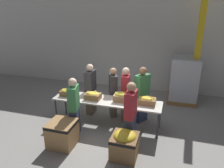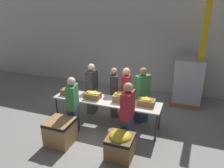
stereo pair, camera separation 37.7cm
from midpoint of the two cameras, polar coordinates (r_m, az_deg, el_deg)
ground_plane at (r=6.62m, az=0.23°, el=-10.66°), size 30.00×30.00×0.00m
wall_back at (r=8.91m, az=7.50°, el=11.15°), size 16.00×0.08×4.00m
sorting_table at (r=6.26m, az=0.24°, el=-4.66°), size 3.11×0.71×0.82m
banana_box_0 at (r=6.66m, az=-9.72°, el=-1.88°), size 0.42×0.28×0.22m
banana_box_1 at (r=6.31m, az=-3.37°, el=-2.89°), size 0.45×0.31×0.24m
banana_box_2 at (r=6.13m, az=4.26°, el=-3.40°), size 0.45×0.32×0.26m
banana_box_3 at (r=6.01m, az=10.79°, el=-4.50°), size 0.46×0.30×0.23m
volunteer_0 at (r=6.51m, az=9.51°, el=-3.09°), size 0.44×0.51×1.72m
volunteer_1 at (r=7.02m, az=-3.72°, el=-1.30°), size 0.24×0.45×1.66m
volunteer_2 at (r=6.59m, az=5.25°, el=-2.81°), size 0.28×0.47×1.67m
volunteer_3 at (r=5.93m, az=-8.36°, el=-5.87°), size 0.31×0.48×1.64m
volunteer_4 at (r=6.81m, az=2.13°, el=-2.28°), size 0.37×0.48×1.59m
volunteer_5 at (r=5.38m, az=6.09°, el=-8.31°), size 0.25×0.47×1.71m
donation_bin_0 at (r=5.81m, az=-11.55°, el=-11.95°), size 0.65×0.65×0.65m
donation_bin_1 at (r=5.25m, az=4.28°, el=-15.39°), size 0.61×0.61×0.68m
support_pillar at (r=7.84m, az=23.91°, el=8.28°), size 0.19×0.19×4.00m
pallet_stack_0 at (r=8.20m, az=20.51°, el=0.56°), size 1.04×1.04×1.64m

